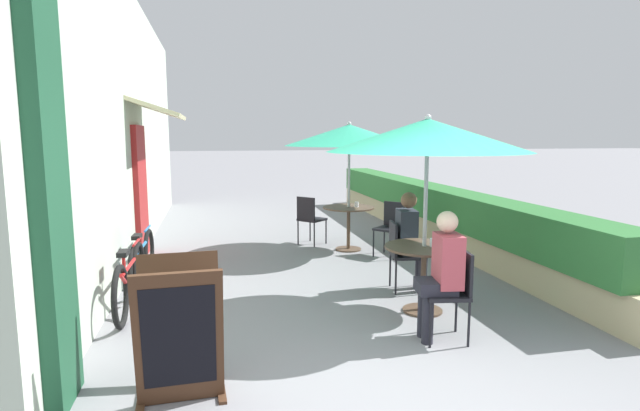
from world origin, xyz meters
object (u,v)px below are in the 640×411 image
object	(u,v)px
coffee_cup_near	(433,242)
patio_umbrella_mid	(349,135)
coffee_cup_mid	(357,204)
bicycle_leaning	(130,280)
menu_board	(180,330)
cafe_chair_near_left	(453,287)
seated_patron_near_left	(442,270)
patio_umbrella_near	(428,135)
cafe_chair_mid_left	(310,216)
seated_patron_near_right	(411,237)
cafe_chair_near_right	(402,250)
patio_table_mid	(349,217)
cafe_chair_mid_right	(391,224)
bicycle_second	(142,259)
patio_table_near	(424,262)

from	to	relation	value
coffee_cup_near	patio_umbrella_mid	bearing A→B (deg)	91.73
coffee_cup_mid	bicycle_leaning	bearing A→B (deg)	-145.23
menu_board	cafe_chair_near_left	bearing A→B (deg)	9.04
coffee_cup_mid	seated_patron_near_left	bearing A→B (deg)	-94.06
patio_umbrella_near	coffee_cup_near	distance (m)	1.16
coffee_cup_mid	cafe_chair_near_left	bearing A→B (deg)	-92.38
patio_umbrella_near	menu_board	world-z (taller)	patio_umbrella_near
cafe_chair_mid_left	seated_patron_near_right	bearing A→B (deg)	-27.53
patio_umbrella_near	coffee_cup_mid	bearing A→B (deg)	87.84
patio_umbrella_near	cafe_chair_near_right	size ratio (longest dim) A/B	2.49
seated_patron_near_right	patio_table_mid	world-z (taller)	seated_patron_near_right
cafe_chair_near_right	coffee_cup_mid	size ratio (longest dim) A/B	9.67
cafe_chair_near_right	cafe_chair_mid_right	xyz separation A→B (m)	(0.52, 1.78, 0.00)
cafe_chair_mid_left	bicycle_second	size ratio (longest dim) A/B	0.50
patio_table_mid	menu_board	size ratio (longest dim) A/B	0.84
cafe_chair_near_right	patio_table_near	bearing A→B (deg)	5.65
cafe_chair_near_left	seated_patron_near_left	distance (m)	0.20
cafe_chair_mid_left	coffee_cup_mid	bearing A→B (deg)	8.48
patio_umbrella_near	bicycle_second	size ratio (longest dim) A/B	1.25
patio_table_mid	bicycle_second	bearing A→B (deg)	-157.84
coffee_cup_near	patio_table_mid	bearing A→B (deg)	91.73
bicycle_leaning	bicycle_second	xyz separation A→B (m)	(-0.01, 1.05, -0.01)
patio_table_mid	patio_umbrella_mid	bearing A→B (deg)	90.00
patio_table_near	coffee_cup_mid	distance (m)	3.04
cafe_chair_near_right	menu_board	world-z (taller)	menu_board
cafe_chair_near_left	patio_table_mid	xyz separation A→B (m)	(0.03, 3.86, 0.05)
coffee_cup_mid	menu_board	world-z (taller)	menu_board
patio_umbrella_near	patio_table_mid	xyz separation A→B (m)	(-0.01, 3.08, -1.38)
patio_table_near	menu_board	size ratio (longest dim) A/B	0.84
cafe_chair_mid_left	menu_board	world-z (taller)	menu_board
cafe_chair_near_left	cafe_chair_mid_left	bearing A→B (deg)	15.99
patio_table_near	coffee_cup_near	bearing A→B (deg)	-25.19
patio_table_near	patio_table_mid	distance (m)	3.08
seated_patron_near_right	patio_umbrella_mid	bearing A→B (deg)	-166.98
cafe_chair_near_left	seated_patron_near_right	distance (m)	1.56
patio_umbrella_near	patio_table_mid	size ratio (longest dim) A/B	2.50
cafe_chair_mid_right	patio_umbrella_near	bearing A→B (deg)	125.43
patio_table_mid	bicycle_leaning	xyz separation A→B (m)	(-3.17, -2.34, -0.22)
cafe_chair_near_right	patio_umbrella_mid	bearing A→B (deg)	-169.68
bicycle_leaning	cafe_chair_mid_left	bearing A→B (deg)	49.23
seated_patron_near_left	bicycle_second	bearing A→B (deg)	58.95
bicycle_second	menu_board	world-z (taller)	menu_board
cafe_chair_mid_left	cafe_chair_near_left	bearing A→B (deg)	-35.08
patio_table_near	patio_table_mid	size ratio (longest dim) A/B	1.00
cafe_chair_near_left	patio_umbrella_mid	size ratio (longest dim) A/B	0.40
patio_table_near	coffee_cup_near	distance (m)	0.24
cafe_chair_near_right	bicycle_second	distance (m)	3.39
seated_patron_near_left	coffee_cup_near	distance (m)	0.76
seated_patron_near_left	cafe_chair_mid_right	distance (m)	3.40
patio_umbrella_mid	coffee_cup_mid	xyz separation A→B (m)	(0.13, -0.05, -1.16)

